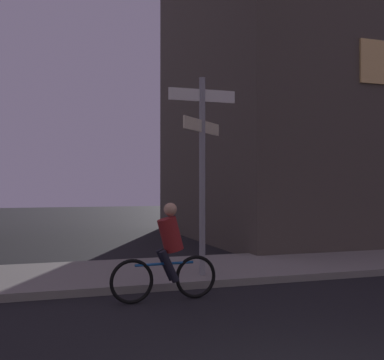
% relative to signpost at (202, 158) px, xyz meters
% --- Properties ---
extents(sidewalk_kerb, '(40.00, 3.06, 0.14)m').
position_rel_signpost_xyz_m(sidewalk_kerb, '(-0.67, 0.94, -2.36)').
color(sidewalk_kerb, gray).
rests_on(sidewalk_kerb, ground_plane).
extents(signpost, '(1.38, 1.12, 3.88)m').
position_rel_signpost_xyz_m(signpost, '(0.00, 0.00, 0.00)').
color(signpost, gray).
rests_on(signpost, sidewalk_kerb).
extents(cyclist, '(1.82, 0.34, 1.61)m').
position_rel_signpost_xyz_m(cyclist, '(-1.05, -1.27, -1.68)').
color(cyclist, black).
rests_on(cyclist, ground_plane).
extents(building_right_block, '(11.67, 9.90, 12.80)m').
position_rel_signpost_xyz_m(building_right_block, '(7.97, 6.87, 3.97)').
color(building_right_block, '#4C443D').
rests_on(building_right_block, ground_plane).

